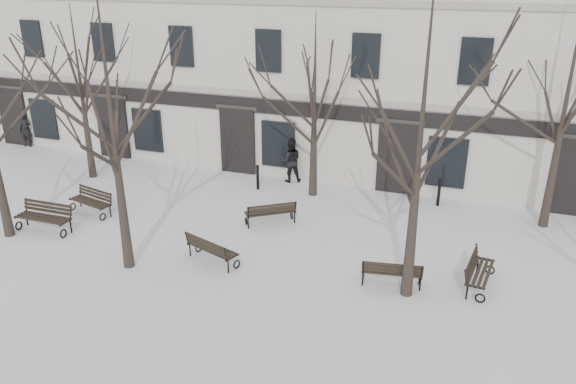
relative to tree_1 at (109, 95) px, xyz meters
The scene contains 17 objects.
ground 6.26m from the tree_1, 16.50° to the left, with size 100.00×100.00×0.00m, color silver.
building 14.25m from the tree_1, 77.18° to the left, with size 40.40×10.20×11.40m.
tree_1 is the anchor object (origin of this frame).
tree_2 8.39m from the tree_1, ahead, with size 6.08×6.08×8.68m.
tree_4 8.72m from the tree_1, 134.76° to the left, with size 5.07×5.07×7.24m.
tree_5 8.32m from the tree_1, 64.41° to the left, with size 4.98×4.98×7.11m.
tree_6 14.28m from the tree_1, 31.52° to the left, with size 6.07×6.07×8.67m.
bench_0 6.44m from the tree_1, 164.69° to the left, with size 2.02×0.76×1.01m.
bench_1 5.45m from the tree_1, 24.36° to the left, with size 1.89×1.20×0.91m.
bench_2 9.32m from the tree_1, 11.50° to the left, with size 1.78×0.90×0.86m.
bench_3 6.72m from the tree_1, 140.88° to the left, with size 1.90×1.06×0.91m.
bench_4 7.11m from the tree_1, 54.60° to the left, with size 1.80×1.55×0.90m.
bench_5 11.47m from the tree_1, 13.53° to the left, with size 0.88×1.89×0.92m.
bollard_a 8.75m from the tree_1, 80.09° to the left, with size 0.14×0.14×1.07m.
bollard_b 12.58m from the tree_1, 43.58° to the left, with size 0.14×0.14×1.13m.
pedestrian_a 15.84m from the tree_1, 144.17° to the left, with size 0.65×0.43×1.78m, color black.
pedestrian_b 10.35m from the tree_1, 75.50° to the left, with size 0.92×0.71×1.88m, color black.
Camera 1 is at (6.61, -13.54, 8.61)m, focal length 35.00 mm.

